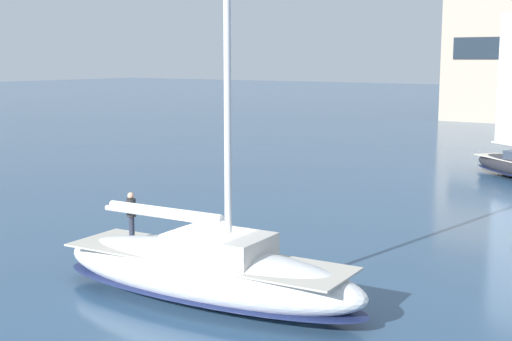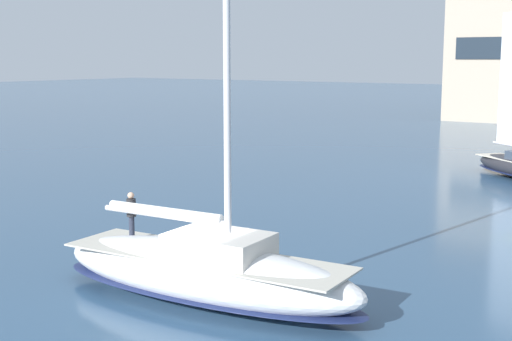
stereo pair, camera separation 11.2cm
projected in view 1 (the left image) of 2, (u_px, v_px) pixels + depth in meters
The scene contains 2 objects.
ground_plane at pixel (206, 301), 24.05m from camera, with size 400.00×400.00×0.00m, color #2D4C6B.
sailboat_main at pixel (206, 270), 23.86m from camera, with size 11.95×4.12×16.12m.
Camera 1 is at (14.50, -18.02, 8.10)m, focal length 50.00 mm.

